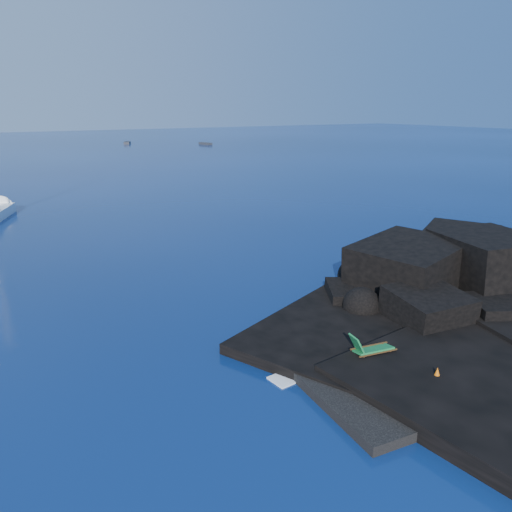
{
  "coord_description": "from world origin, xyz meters",
  "views": [
    {
      "loc": [
        -8.99,
        -10.39,
        9.53
      ],
      "look_at": [
        3.98,
        10.87,
        2.0
      ],
      "focal_mm": 35.0,
      "sensor_mm": 36.0,
      "label": 1
    }
  ],
  "objects_px": {
    "distant_boat_a": "(127,144)",
    "distant_boat_b": "(205,145)",
    "deck_chair": "(374,344)",
    "sunbather": "(447,354)",
    "marker_cone": "(437,375)"
  },
  "relations": [
    {
      "from": "deck_chair",
      "to": "distant_boat_a",
      "type": "height_order",
      "value": "deck_chair"
    },
    {
      "from": "deck_chair",
      "to": "distant_boat_b",
      "type": "distance_m",
      "value": 113.39
    },
    {
      "from": "distant_boat_a",
      "to": "distant_boat_b",
      "type": "height_order",
      "value": "distant_boat_a"
    },
    {
      "from": "sunbather",
      "to": "distant_boat_a",
      "type": "height_order",
      "value": "sunbather"
    },
    {
      "from": "deck_chair",
      "to": "sunbather",
      "type": "height_order",
      "value": "deck_chair"
    },
    {
      "from": "deck_chair",
      "to": "distant_boat_a",
      "type": "distance_m",
      "value": 120.95
    },
    {
      "from": "sunbather",
      "to": "marker_cone",
      "type": "distance_m",
      "value": 1.98
    },
    {
      "from": "sunbather",
      "to": "distant_boat_b",
      "type": "relative_size",
      "value": 0.41
    },
    {
      "from": "deck_chair",
      "to": "distant_boat_a",
      "type": "relative_size",
      "value": 0.38
    },
    {
      "from": "distant_boat_b",
      "to": "sunbather",
      "type": "bearing_deg",
      "value": -119.85
    },
    {
      "from": "marker_cone",
      "to": "distant_boat_b",
      "type": "bearing_deg",
      "value": 68.11
    },
    {
      "from": "sunbather",
      "to": "distant_boat_b",
      "type": "xyz_separation_m",
      "value": [
        41.27,
        106.13,
        -0.52
      ]
    },
    {
      "from": "marker_cone",
      "to": "distant_boat_a",
      "type": "distance_m",
      "value": 123.17
    },
    {
      "from": "sunbather",
      "to": "distant_boat_a",
      "type": "relative_size",
      "value": 0.39
    },
    {
      "from": "distant_boat_a",
      "to": "deck_chair",
      "type": "bearing_deg",
      "value": -80.84
    }
  ]
}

